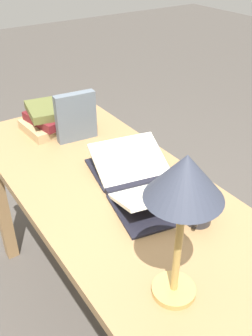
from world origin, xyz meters
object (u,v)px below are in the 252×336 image
coffee_mug (199,209)px  book_stack_tall (56,117)px  book_standing_upright (76,117)px  reading_lamp (184,187)px  open_book (142,180)px

coffee_mug → book_stack_tall: bearing=6.0°
book_standing_upright → coffee_mug: bearing=-168.9°
book_standing_upright → reading_lamp: size_ratio=0.51×
open_book → reading_lamp: bearing=165.8°
open_book → book_standing_upright: (0.44, 0.02, 0.08)m
open_book → book_standing_upright: size_ratio=2.51×
reading_lamp → coffee_mug: 0.40m
book_stack_tall → coffee_mug: book_stack_tall is taller
open_book → book_stack_tall: bearing=16.7°
book_stack_tall → book_standing_upright: size_ratio=1.43×
book_standing_upright → reading_lamp: (-0.85, 0.18, 0.22)m
book_standing_upright → book_stack_tall: bearing=16.7°
open_book → coffee_mug: size_ratio=5.06×
open_book → book_standing_upright: book_standing_upright is taller
open_book → book_stack_tall: book_stack_tall is taller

